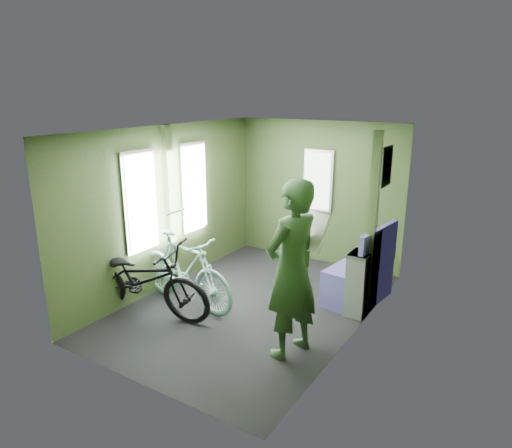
# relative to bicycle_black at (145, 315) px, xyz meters

# --- Properties ---
(room) EXTENTS (4.00, 4.02, 2.31)m
(room) POSITION_rel_bicycle_black_xyz_m (0.97, 0.99, 1.44)
(room) COLOR black
(room) RESTS_ON ground
(bicycle_black) EXTENTS (1.99, 1.07, 1.09)m
(bicycle_black) POSITION_rel_bicycle_black_xyz_m (0.00, 0.00, 0.00)
(bicycle_black) COLOR black
(bicycle_black) RESTS_ON ground
(bicycle_mint) EXTENTS (1.71, 0.71, 1.02)m
(bicycle_mint) POSITION_rel_bicycle_black_xyz_m (0.26, 0.50, 0.00)
(bicycle_mint) COLOR #88C5B6
(bicycle_mint) RESTS_ON ground
(passenger) EXTENTS (0.63, 0.82, 1.92)m
(passenger) POSITION_rel_bicycle_black_xyz_m (1.97, 0.21, 0.96)
(passenger) COLOR #2F4F2B
(passenger) RESTS_ON ground
(waste_box) EXTENTS (0.24, 0.34, 0.82)m
(waste_box) POSITION_rel_bicycle_black_xyz_m (2.27, 1.46, 0.41)
(waste_box) COLOR slate
(waste_box) RESTS_ON ground
(bench_seat) EXTENTS (0.69, 1.07, 1.06)m
(bench_seat) POSITION_rel_bicycle_black_xyz_m (2.16, 1.83, 0.31)
(bench_seat) COLOR navy
(bench_seat) RESTS_ON ground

